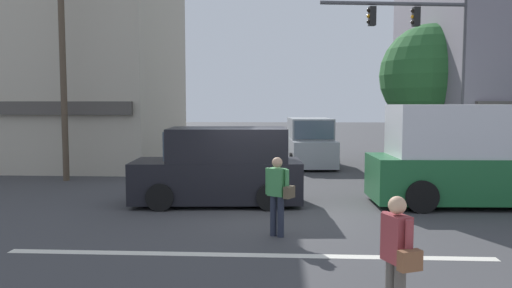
{
  "coord_description": "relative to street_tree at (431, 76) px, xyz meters",
  "views": [
    {
      "loc": [
        0.66,
        -12.44,
        2.79
      ],
      "look_at": [
        -0.16,
        2.0,
        1.6
      ],
      "focal_mm": 35.0,
      "sensor_mm": 36.0,
      "label": 1
    }
  ],
  "objects": [
    {
      "name": "lane_marking_stripe",
      "position": [
        -6.5,
        -11.39,
        -3.87
      ],
      "size": [
        9.0,
        0.24,
        0.01
      ],
      "primitive_type": "cube",
      "color": "silver",
      "rests_on": "ground"
    },
    {
      "name": "traffic_light_mast",
      "position": [
        -0.94,
        -3.72,
        0.3
      ],
      "size": [
        4.86,
        0.79,
        6.2
      ],
      "color": "#47474C",
      "rests_on": "ground"
    },
    {
      "name": "van_crossing_rightbound",
      "position": [
        -7.59,
        -6.74,
        -2.87
      ],
      "size": [
        4.71,
        2.28,
        2.11
      ],
      "color": "black",
      "rests_on": "ground"
    },
    {
      "name": "building_left_block",
      "position": [
        -17.07,
        2.48,
        1.22
      ],
      "size": [
        11.68,
        8.89,
        10.19
      ],
      "color": "#B7AD99",
      "rests_on": "ground"
    },
    {
      "name": "pedestrian_mid_crossing",
      "position": [
        -5.96,
        -10.06,
        -2.92
      ],
      "size": [
        0.62,
        0.54,
        1.67
      ],
      "color": "#232838",
      "rests_on": "ground"
    },
    {
      "name": "van_waiting_far",
      "position": [
        -4.68,
        2.01,
        -2.87
      ],
      "size": [
        2.27,
        4.71,
        2.11
      ],
      "color": "#999EA3",
      "rests_on": "ground"
    },
    {
      "name": "pedestrian_foreground_with_bag",
      "position": [
        -4.46,
        -14.32,
        -2.92
      ],
      "size": [
        0.41,
        0.69,
        1.67
      ],
      "color": "#4C4742",
      "rests_on": "ground"
    },
    {
      "name": "street_tree",
      "position": [
        0.0,
        0.0,
        0.0
      ],
      "size": [
        4.08,
        4.08,
        5.92
      ],
      "color": "#4C3823",
      "rests_on": "ground"
    },
    {
      "name": "utility_pole_far_right",
      "position": [
        1.03,
        -1.19,
        -0.12
      ],
      "size": [
        1.4,
        0.22,
        7.22
      ],
      "color": "brown",
      "rests_on": "ground"
    },
    {
      "name": "ground_plane",
      "position": [
        -6.5,
        -7.89,
        -3.87
      ],
      "size": [
        120.0,
        120.0,
        0.0
      ],
      "primitive_type": "plane",
      "color": "#3D3D3F"
    },
    {
      "name": "utility_pole_near_left",
      "position": [
        -13.69,
        -2.92,
        0.76
      ],
      "size": [
        1.4,
        0.22,
        8.97
      ],
      "color": "brown",
      "rests_on": "ground"
    },
    {
      "name": "box_truck_crossing_leftbound",
      "position": [
        -0.85,
        -6.55,
        -2.62
      ],
      "size": [
        5.67,
        2.39,
        2.75
      ],
      "color": "#1E6033",
      "rests_on": "ground"
    }
  ]
}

